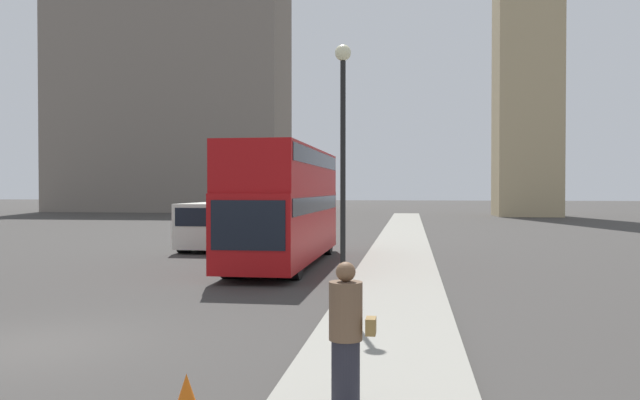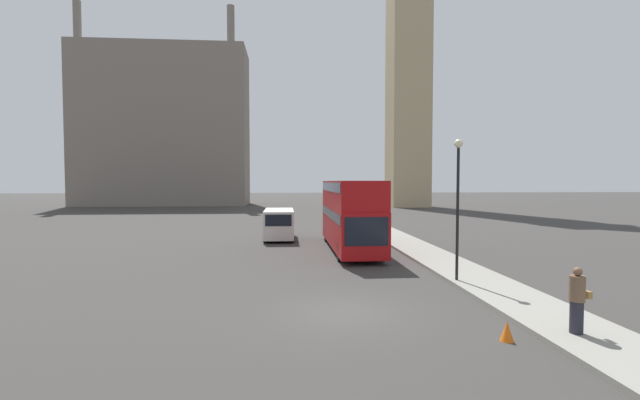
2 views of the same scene
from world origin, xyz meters
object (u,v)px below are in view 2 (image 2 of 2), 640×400
(pedestrian, at_px, (577,300))
(street_lamp, at_px, (458,188))
(white_van, at_px, (279,223))
(red_double_decker_bus, at_px, (350,211))
(clock_tower, at_px, (409,13))

(pedestrian, bearing_deg, street_lamp, 96.55)
(white_van, bearing_deg, red_double_decker_bus, -49.42)
(clock_tower, distance_m, street_lamp, 63.28)
(clock_tower, xyz_separation_m, pedestrian, (-12.89, -61.13, -31.73))
(white_van, xyz_separation_m, pedestrian, (8.45, -20.90, -0.13))
(clock_tower, xyz_separation_m, red_double_decker_bus, (-16.80, -45.54, -30.36))
(white_van, relative_size, street_lamp, 0.88)
(red_double_decker_bus, distance_m, white_van, 7.10)
(white_van, distance_m, pedestrian, 22.54)
(red_double_decker_bus, relative_size, pedestrian, 6.01)
(street_lamp, bearing_deg, clock_tower, 76.00)
(street_lamp, bearing_deg, white_van, 118.08)
(red_double_decker_bus, distance_m, street_lamp, 9.81)
(street_lamp, bearing_deg, pedestrian, -83.45)
(pedestrian, distance_m, street_lamp, 7.12)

